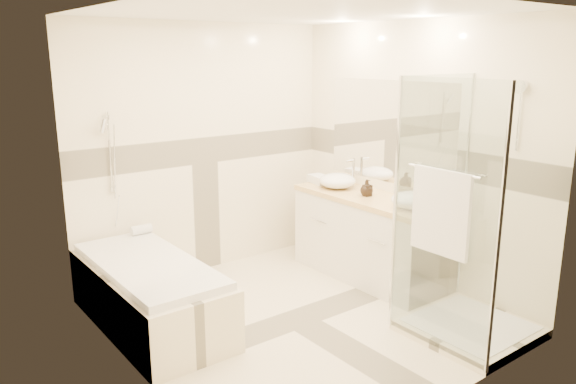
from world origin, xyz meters
TOP-DOWN VIEW (x-y plane):
  - room at (0.06, 0.01)m, footprint 2.82×3.02m
  - bathtub at (-1.02, 0.65)m, footprint 0.75×1.70m
  - vanity at (1.12, 0.30)m, footprint 0.58×1.62m
  - shower_enclosure at (0.83, -0.97)m, footprint 0.96×0.93m
  - vessel_sink_near at (1.10, 0.72)m, footprint 0.38×0.38m
  - vessel_sink_far at (1.10, -0.26)m, footprint 0.37×0.37m
  - faucet_near at (1.32, 0.72)m, footprint 0.12×0.03m
  - faucet_far at (1.32, -0.26)m, footprint 0.12×0.03m
  - amenity_bottle_a at (1.10, 0.30)m, footprint 0.08×0.08m
  - amenity_bottle_b at (1.10, 0.30)m, footprint 0.13×0.13m
  - folded_towels at (1.10, 1.01)m, footprint 0.19×0.28m
  - rolled_towel at (-0.78, 1.36)m, footprint 0.19×0.09m

SIDE VIEW (x-z plane):
  - bathtub at x=-1.02m, z-range 0.03..0.59m
  - vanity at x=1.12m, z-range 0.00..0.85m
  - shower_enclosure at x=0.83m, z-range -0.51..1.53m
  - rolled_towel at x=-0.78m, z-range 0.56..0.65m
  - folded_towels at x=1.10m, z-range 0.85..0.93m
  - vessel_sink_far at x=1.10m, z-range 0.85..1.00m
  - vessel_sink_near at x=1.10m, z-range 0.85..1.00m
  - amenity_bottle_b at x=1.10m, z-range 0.85..1.01m
  - amenity_bottle_a at x=1.10m, z-range 0.85..1.01m
  - faucet_far at x=1.32m, z-range 0.87..1.15m
  - faucet_near at x=1.32m, z-range 0.87..1.16m
  - room at x=0.06m, z-range 0.00..2.52m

